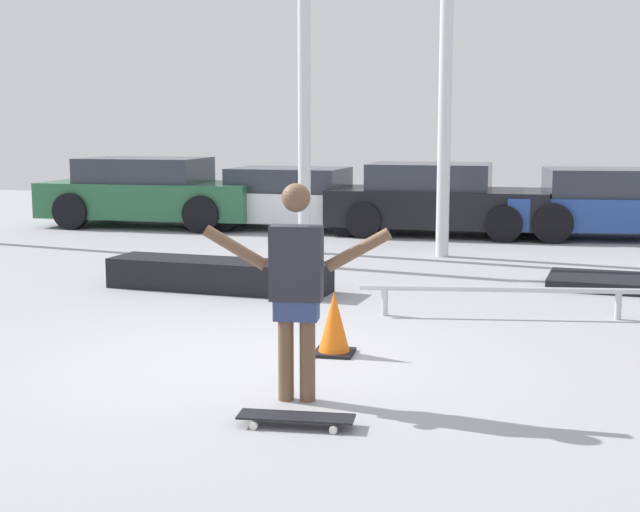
{
  "coord_description": "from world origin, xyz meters",
  "views": [
    {
      "loc": [
        1.98,
        -7.17,
        2.04
      ],
      "look_at": [
        0.21,
        1.47,
        0.73
      ],
      "focal_mm": 50.0,
      "sensor_mm": 36.0,
      "label": 1
    }
  ],
  "objects_px": {
    "grind_rail": "(501,292)",
    "parked_car_black": "(436,200)",
    "traffic_cone": "(334,324)",
    "parked_car_green": "(151,193)",
    "skateboarder": "(296,281)",
    "parked_car_white": "(295,199)",
    "grind_box": "(219,275)",
    "skateboard": "(296,417)",
    "parked_car_blue": "(616,204)"
  },
  "relations": [
    {
      "from": "parked_car_green",
      "to": "parked_car_blue",
      "type": "height_order",
      "value": "parked_car_green"
    },
    {
      "from": "parked_car_white",
      "to": "parked_car_blue",
      "type": "relative_size",
      "value": 0.97
    },
    {
      "from": "parked_car_green",
      "to": "parked_car_black",
      "type": "bearing_deg",
      "value": -0.92
    },
    {
      "from": "parked_car_black",
      "to": "grind_box",
      "type": "bearing_deg",
      "value": -107.8
    },
    {
      "from": "parked_car_blue",
      "to": "parked_car_black",
      "type": "bearing_deg",
      "value": 176.7
    },
    {
      "from": "parked_car_blue",
      "to": "traffic_cone",
      "type": "height_order",
      "value": "parked_car_blue"
    },
    {
      "from": "skateboard",
      "to": "parked_car_black",
      "type": "distance_m",
      "value": 10.93
    },
    {
      "from": "parked_car_white",
      "to": "traffic_cone",
      "type": "bearing_deg",
      "value": -70.15
    },
    {
      "from": "skateboarder",
      "to": "parked_car_black",
      "type": "relative_size",
      "value": 0.4
    },
    {
      "from": "parked_car_white",
      "to": "traffic_cone",
      "type": "distance_m",
      "value": 9.64
    },
    {
      "from": "skateboard",
      "to": "grind_box",
      "type": "height_order",
      "value": "grind_box"
    },
    {
      "from": "parked_car_white",
      "to": "parked_car_green",
      "type": "bearing_deg",
      "value": -173.49
    },
    {
      "from": "grind_rail",
      "to": "parked_car_white",
      "type": "distance_m",
      "value": 8.44
    },
    {
      "from": "parked_car_white",
      "to": "parked_car_blue",
      "type": "height_order",
      "value": "parked_car_blue"
    },
    {
      "from": "parked_car_black",
      "to": "parked_car_green",
      "type": "bearing_deg",
      "value": 179.58
    },
    {
      "from": "grind_rail",
      "to": "traffic_cone",
      "type": "height_order",
      "value": "traffic_cone"
    },
    {
      "from": "parked_car_black",
      "to": "parked_car_blue",
      "type": "distance_m",
      "value": 3.2
    },
    {
      "from": "grind_rail",
      "to": "parked_car_black",
      "type": "relative_size",
      "value": 0.74
    },
    {
      "from": "grind_rail",
      "to": "parked_car_white",
      "type": "relative_size",
      "value": 0.73
    },
    {
      "from": "grind_rail",
      "to": "parked_car_green",
      "type": "bearing_deg",
      "value": 133.3
    },
    {
      "from": "grind_rail",
      "to": "parked_car_black",
      "type": "height_order",
      "value": "parked_car_black"
    },
    {
      "from": "grind_box",
      "to": "parked_car_blue",
      "type": "xyz_separation_m",
      "value": [
        5.42,
        6.24,
        0.43
      ]
    },
    {
      "from": "traffic_cone",
      "to": "parked_car_green",
      "type": "bearing_deg",
      "value": 120.73
    },
    {
      "from": "traffic_cone",
      "to": "skateboarder",
      "type": "bearing_deg",
      "value": -90.97
    },
    {
      "from": "parked_car_green",
      "to": "parked_car_white",
      "type": "bearing_deg",
      "value": 3.24
    },
    {
      "from": "skateboarder",
      "to": "skateboard",
      "type": "distance_m",
      "value": 1.02
    },
    {
      "from": "grind_rail",
      "to": "parked_car_green",
      "type": "height_order",
      "value": "parked_car_green"
    },
    {
      "from": "skateboarder",
      "to": "skateboard",
      "type": "relative_size",
      "value": 2.01
    },
    {
      "from": "skateboard",
      "to": "grind_box",
      "type": "distance_m",
      "value": 5.16
    },
    {
      "from": "grind_rail",
      "to": "parked_car_blue",
      "type": "distance_m",
      "value": 7.44
    },
    {
      "from": "skateboard",
      "to": "parked_car_green",
      "type": "relative_size",
      "value": 0.18
    },
    {
      "from": "skateboard",
      "to": "parked_car_black",
      "type": "bearing_deg",
      "value": 86.6
    },
    {
      "from": "skateboard",
      "to": "parked_car_black",
      "type": "xyz_separation_m",
      "value": [
        0.13,
        10.91,
        0.58
      ]
    },
    {
      "from": "parked_car_blue",
      "to": "parked_car_green",
      "type": "bearing_deg",
      "value": 174.64
    },
    {
      "from": "skateboarder",
      "to": "traffic_cone",
      "type": "relative_size",
      "value": 2.84
    },
    {
      "from": "grind_rail",
      "to": "traffic_cone",
      "type": "relative_size",
      "value": 5.21
    },
    {
      "from": "parked_car_green",
      "to": "traffic_cone",
      "type": "relative_size",
      "value": 7.68
    },
    {
      "from": "grind_box",
      "to": "parked_car_white",
      "type": "bearing_deg",
      "value": 94.83
    },
    {
      "from": "traffic_cone",
      "to": "grind_rail",
      "type": "bearing_deg",
      "value": 52.04
    },
    {
      "from": "parked_car_black",
      "to": "parked_car_blue",
      "type": "bearing_deg",
      "value": 2.8
    },
    {
      "from": "parked_car_black",
      "to": "traffic_cone",
      "type": "distance_m",
      "value": 8.98
    },
    {
      "from": "skateboarder",
      "to": "traffic_cone",
      "type": "height_order",
      "value": "skateboarder"
    },
    {
      "from": "grind_box",
      "to": "parked_car_white",
      "type": "height_order",
      "value": "parked_car_white"
    },
    {
      "from": "parked_car_green",
      "to": "parked_car_blue",
      "type": "relative_size",
      "value": 1.05
    },
    {
      "from": "parked_car_black",
      "to": "skateboard",
      "type": "bearing_deg",
      "value": -88.83
    },
    {
      "from": "traffic_cone",
      "to": "skateboard",
      "type": "bearing_deg",
      "value": -86.98
    },
    {
      "from": "grind_box",
      "to": "parked_car_black",
      "type": "bearing_deg",
      "value": 70.33
    },
    {
      "from": "skateboarder",
      "to": "parked_car_white",
      "type": "bearing_deg",
      "value": 99.29
    },
    {
      "from": "grind_box",
      "to": "parked_car_green",
      "type": "bearing_deg",
      "value": 118.55
    },
    {
      "from": "skateboarder",
      "to": "parked_car_green",
      "type": "bearing_deg",
      "value": 113.33
    }
  ]
}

